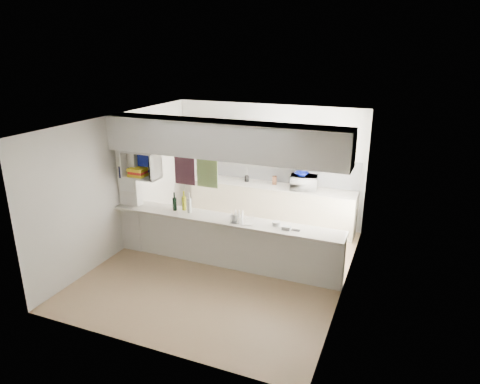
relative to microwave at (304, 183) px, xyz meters
The scene contains 16 objects.
floor 2.50m from the microwave, 113.39° to the right, with size 4.80×4.80×0.00m, color tan.
ceiling 2.73m from the microwave, 113.39° to the right, with size 4.80×4.80×0.00m, color white.
wall_back 0.98m from the microwave, 159.82° to the left, with size 4.20×4.20×0.00m, color silver.
wall_left 3.65m from the microwave, 145.35° to the right, with size 4.80×4.80×0.00m, color silver.
wall_right 2.41m from the microwave, 59.82° to the right, with size 4.80×4.80×0.00m, color silver.
servery_partition 2.40m from the microwave, 117.31° to the right, with size 4.20×0.50×2.60m.
cubby_shelf 3.32m from the microwave, 139.10° to the right, with size 0.65×0.35×0.50m.
kitchen_run 0.78m from the microwave, behind, with size 3.60×0.63×2.24m.
microwave is the anchor object (origin of this frame).
bowl 0.19m from the microwave, 155.70° to the right, with size 0.28×0.28×0.07m, color navy.
dish_rack 2.17m from the microwave, 104.77° to the right, with size 0.46×0.39×0.21m.
cup 2.25m from the microwave, 107.33° to the right, with size 0.13×0.13×0.10m, color white.
wine_bottles 2.65m from the microwave, 130.27° to the right, with size 0.38×0.16×0.37m.
plastic_tubs 2.08m from the microwave, 86.20° to the right, with size 0.49×0.22×0.07m.
utensil_jar 1.30m from the microwave, behind, with size 0.09×0.09×0.13m, color black.
knife_block 0.68m from the microwave, behind, with size 0.09×0.07×0.18m, color #58321E.
Camera 1 is at (2.84, -6.24, 3.72)m, focal length 32.00 mm.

